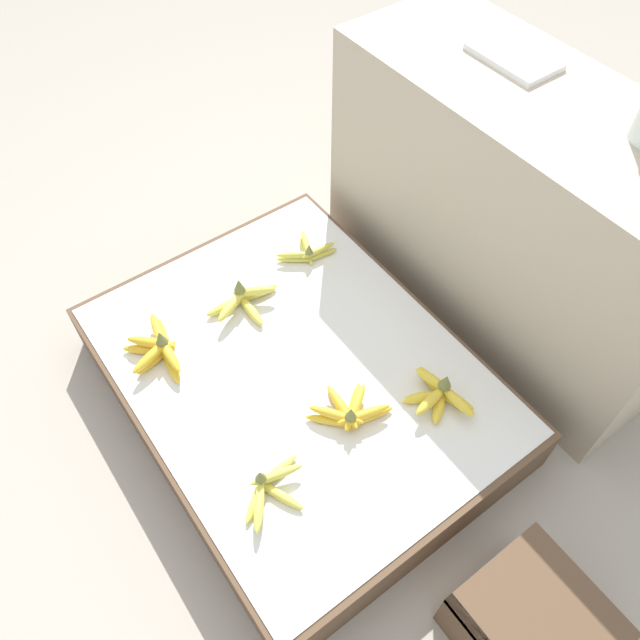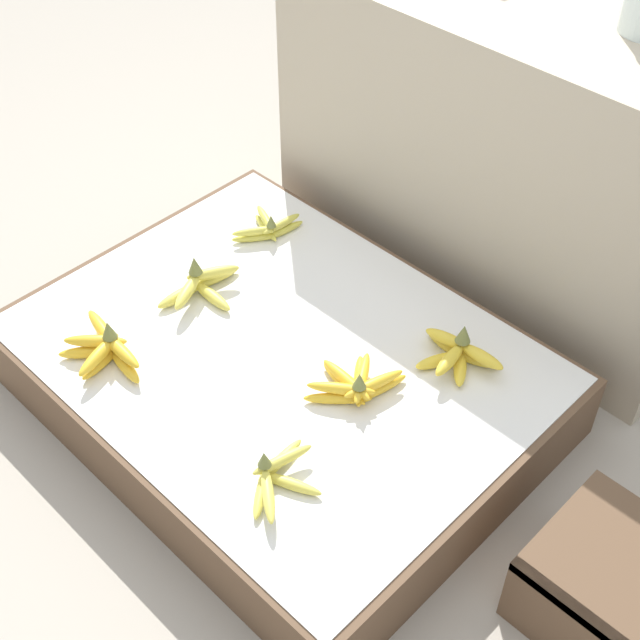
{
  "view_description": "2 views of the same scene",
  "coord_description": "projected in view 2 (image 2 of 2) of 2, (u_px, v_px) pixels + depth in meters",
  "views": [
    {
      "loc": [
        0.87,
        -0.54,
        1.79
      ],
      "look_at": [
        -0.03,
        0.11,
        0.32
      ],
      "focal_mm": 35.0,
      "sensor_mm": 36.0,
      "label": 1
    },
    {
      "loc": [
        1.14,
        -1.02,
        1.77
      ],
      "look_at": [
        0.0,
        0.14,
        0.21
      ],
      "focal_mm": 50.0,
      "sensor_mm": 36.0,
      "label": 2
    }
  ],
  "objects": [
    {
      "name": "banana_bunch_back_left",
      "position": [
        268.0,
        228.0,
        2.5
      ],
      "size": [
        0.14,
        0.21,
        0.08
      ],
      "color": "gold",
      "rests_on": "display_platform"
    },
    {
      "name": "wooden_crate",
      "position": [
        613.0,
        589.0,
        1.83
      ],
      "size": [
        0.33,
        0.32,
        0.2
      ],
      "color": "brown",
      "rests_on": "ground_plane"
    },
    {
      "name": "back_vendor_table",
      "position": [
        506.0,
        151.0,
        2.43
      ],
      "size": [
        1.28,
        0.49,
        0.83
      ],
      "color": "tan",
      "rests_on": "ground_plane"
    },
    {
      "name": "banana_bunch_middle_midleft",
      "position": [
        355.0,
        385.0,
        2.07
      ],
      "size": [
        0.18,
        0.23,
        0.1
      ],
      "color": "gold",
      "rests_on": "display_platform"
    },
    {
      "name": "banana_bunch_front_midleft",
      "position": [
        276.0,
        476.0,
        1.89
      ],
      "size": [
        0.15,
        0.22,
        0.09
      ],
      "color": "#DBCC4C",
      "rests_on": "display_platform"
    },
    {
      "name": "banana_bunch_middle_left",
      "position": [
        201.0,
        284.0,
        2.31
      ],
      "size": [
        0.16,
        0.26,
        0.11
      ],
      "color": "#DBCC4C",
      "rests_on": "display_platform"
    },
    {
      "name": "banana_bunch_front_left",
      "position": [
        105.0,
        347.0,
        2.15
      ],
      "size": [
        0.26,
        0.18,
        0.11
      ],
      "color": "gold",
      "rests_on": "display_platform"
    },
    {
      "name": "ground_plane",
      "position": [
        283.0,
        403.0,
        2.33
      ],
      "size": [
        10.0,
        10.0,
        0.0
      ],
      "primitive_type": "plane",
      "color": "#A89E8E"
    },
    {
      "name": "display_platform",
      "position": [
        281.0,
        377.0,
        2.26
      ],
      "size": [
        1.26,
        0.96,
        0.2
      ],
      "color": "brown",
      "rests_on": "ground_plane"
    },
    {
      "name": "banana_bunch_back_midleft",
      "position": [
        458.0,
        353.0,
        2.13
      ],
      "size": [
        0.23,
        0.17,
        0.11
      ],
      "color": "gold",
      "rests_on": "display_platform"
    }
  ]
}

